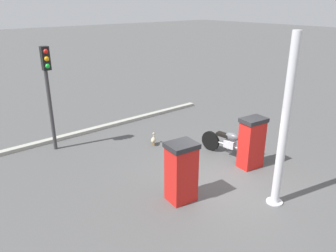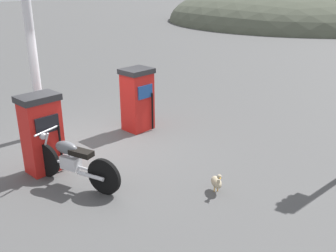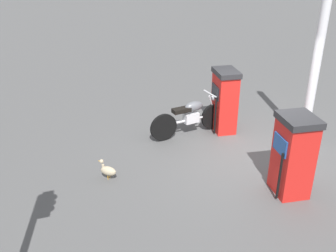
{
  "view_description": "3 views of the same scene",
  "coord_description": "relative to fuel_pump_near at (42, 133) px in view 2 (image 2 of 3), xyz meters",
  "views": [
    {
      "loc": [
        -5.23,
        6.21,
        4.71
      ],
      "look_at": [
        1.85,
        0.35,
        1.21
      ],
      "focal_mm": 35.24,
      "sensor_mm": 36.0,
      "label": 1
    },
    {
      "loc": [
        6.03,
        -5.35,
        3.52
      ],
      "look_at": [
        1.64,
        0.55,
        0.69
      ],
      "focal_mm": 40.52,
      "sensor_mm": 36.0,
      "label": 2
    },
    {
      "loc": [
        4.14,
        6.39,
        4.27
      ],
      "look_at": [
        1.86,
        -0.4,
        0.83
      ],
      "focal_mm": 41.2,
      "sensor_mm": 36.0,
      "label": 3
    }
  ],
  "objects": [
    {
      "name": "ground_plane",
      "position": [
        -0.08,
        1.39,
        -0.79
      ],
      "size": [
        120.0,
        120.0,
        0.0
      ],
      "primitive_type": "plane",
      "color": "#4C4C4C"
    },
    {
      "name": "fuel_pump_far",
      "position": [
        -0.0,
        2.79,
        -0.0
      ],
      "size": [
        0.71,
        0.78,
        1.55
      ],
      "color": "red",
      "rests_on": "ground"
    },
    {
      "name": "wandering_duck",
      "position": [
        3.13,
        1.29,
        -0.59
      ],
      "size": [
        0.36,
        0.35,
        0.41
      ],
      "color": "tan",
      "rests_on": "ground"
    },
    {
      "name": "canopy_support_pole",
      "position": [
        -1.6,
        1.09,
        1.21
      ],
      "size": [
        0.4,
        0.4,
        4.16
      ],
      "color": "silver",
      "rests_on": "ground"
    },
    {
      "name": "fuel_pump_near",
      "position": [
        0.0,
        0.0,
        0.0
      ],
      "size": [
        0.63,
        0.8,
        1.55
      ],
      "color": "red",
      "rests_on": "ground"
    },
    {
      "name": "distant_hill_main",
      "position": [
        -6.31,
        33.57,
        -0.79
      ],
      "size": [
        24.37,
        25.7,
        7.66
      ],
      "color": "#4C5142",
      "rests_on": "ground"
    },
    {
      "name": "motorcycle_near_pump",
      "position": [
        0.86,
        -0.05,
        -0.32
      ],
      "size": [
        2.04,
        0.56,
        0.97
      ],
      "color": "black",
      "rests_on": "ground"
    }
  ]
}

